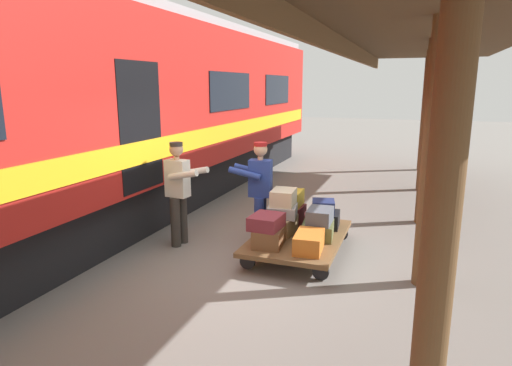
# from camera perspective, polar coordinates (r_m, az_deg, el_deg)

# --- Properties ---
(ground_plane) EXTENTS (60.00, 60.00, 0.00)m
(ground_plane) POSITION_cam_1_polar(r_m,az_deg,el_deg) (6.73, 1.13, -10.08)
(ground_plane) COLOR slate
(platform_canopy) EXTENTS (3.20, 18.02, 3.56)m
(platform_canopy) POSITION_cam_1_polar(r_m,az_deg,el_deg) (5.92, 22.35, 18.05)
(platform_canopy) COLOR brown
(platform_canopy) RESTS_ON ground_plane
(train_car) EXTENTS (3.02, 20.37, 4.00)m
(train_car) POSITION_cam_1_polar(r_m,az_deg,el_deg) (8.11, -23.49, 7.78)
(train_car) COLOR #B21E19
(train_car) RESTS_ON ground_plane
(luggage_cart) EXTENTS (1.33, 2.10, 0.30)m
(luggage_cart) POSITION_cam_1_polar(r_m,az_deg,el_deg) (6.98, 5.52, -7.05)
(luggage_cart) COLOR brown
(luggage_cart) RESTS_ON ground_plane
(suitcase_brown_leather) EXTENTS (0.45, 0.58, 0.26)m
(suitcase_brown_leather) POSITION_cam_1_polar(r_m,az_deg,el_deg) (6.48, 1.67, -6.95)
(suitcase_brown_leather) COLOR brown
(suitcase_brown_leather) RESTS_ON luggage_cart
(suitcase_orange_carryall) EXTENTS (0.42, 0.65, 0.26)m
(suitcase_orange_carryall) POSITION_cam_1_polar(r_m,az_deg,el_deg) (6.33, 6.86, -7.54)
(suitcase_orange_carryall) COLOR #CC6B23
(suitcase_orange_carryall) RESTS_ON luggage_cart
(suitcase_olive_duffel) EXTENTS (0.52, 0.60, 0.23)m
(suitcase_olive_duffel) POSITION_cam_1_polar(r_m,az_deg,el_deg) (6.87, 7.97, -6.05)
(suitcase_olive_duffel) COLOR brown
(suitcase_olive_duffel) RESTS_ON luggage_cart
(suitcase_tan_vintage) EXTENTS (0.45, 0.56, 0.27)m
(suitcase_tan_vintage) POSITION_cam_1_polar(r_m,az_deg,el_deg) (7.00, 3.17, -5.42)
(suitcase_tan_vintage) COLOR tan
(suitcase_tan_vintage) RESTS_ON luggage_cart
(suitcase_maroon_trunk) EXTENTS (0.46, 0.46, 0.30)m
(suitcase_maroon_trunk) POSITION_cam_1_polar(r_m,az_deg,el_deg) (7.53, 4.46, -4.03)
(suitcase_maroon_trunk) COLOR maroon
(suitcase_maroon_trunk) RESTS_ON luggage_cart
(suitcase_black_hardshell) EXTENTS (0.49, 0.53, 0.25)m
(suitcase_black_hardshell) POSITION_cam_1_polar(r_m,az_deg,el_deg) (7.41, 8.93, -4.64)
(suitcase_black_hardshell) COLOR black
(suitcase_black_hardshell) RESTS_ON luggage_cart
(suitcase_burgundy_valise) EXTENTS (0.45, 0.54, 0.20)m
(suitcase_burgundy_valise) POSITION_cam_1_polar(r_m,az_deg,el_deg) (6.41, 1.36, -5.01)
(suitcase_burgundy_valise) COLOR maroon
(suitcase_burgundy_valise) RESTS_ON suitcase_brown_leather
(suitcase_gray_aluminum) EXTENTS (0.50, 0.51, 0.18)m
(suitcase_gray_aluminum) POSITION_cam_1_polar(r_m,az_deg,el_deg) (6.94, 3.42, -3.64)
(suitcase_gray_aluminum) COLOR #9EA0A5
(suitcase_gray_aluminum) RESTS_ON suitcase_tan_vintage
(suitcase_slate_roller) EXTENTS (0.37, 0.50, 0.23)m
(suitcase_slate_roller) POSITION_cam_1_polar(r_m,az_deg,el_deg) (6.79, 8.24, -4.24)
(suitcase_slate_roller) COLOR #4C515B
(suitcase_slate_roller) RESTS_ON suitcase_olive_duffel
(suitcase_cream_canvas) EXTENTS (0.38, 0.48, 0.25)m
(suitcase_cream_canvas) POSITION_cam_1_polar(r_m,az_deg,el_deg) (6.91, 3.56, -1.86)
(suitcase_cream_canvas) COLOR beige
(suitcase_cream_canvas) RESTS_ON suitcase_gray_aluminum
(suitcase_yellow_case) EXTENTS (0.41, 0.50, 0.26)m
(suitcase_yellow_case) POSITION_cam_1_polar(r_m,az_deg,el_deg) (7.47, 4.38, -1.95)
(suitcase_yellow_case) COLOR gold
(suitcase_yellow_case) RESTS_ON suitcase_maroon_trunk
(suitcase_navy_fabric) EXTENTS (0.43, 0.44, 0.20)m
(suitcase_navy_fabric) POSITION_cam_1_polar(r_m,az_deg,el_deg) (7.33, 8.67, -2.99)
(suitcase_navy_fabric) COLOR navy
(suitcase_navy_fabric) RESTS_ON suitcase_black_hardshell
(porter_in_overalls) EXTENTS (0.70, 0.48, 1.70)m
(porter_in_overalls) POSITION_cam_1_polar(r_m,az_deg,el_deg) (7.16, 0.41, -0.90)
(porter_in_overalls) COLOR navy
(porter_in_overalls) RESTS_ON ground_plane
(porter_by_door) EXTENTS (0.69, 0.47, 1.70)m
(porter_by_door) POSITION_cam_1_polar(r_m,az_deg,el_deg) (7.25, -9.92, -0.92)
(porter_by_door) COLOR #332D28
(porter_by_door) RESTS_ON ground_plane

